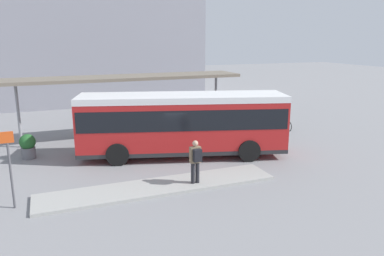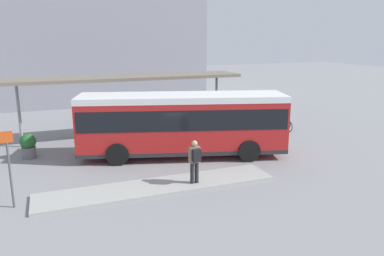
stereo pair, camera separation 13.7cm
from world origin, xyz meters
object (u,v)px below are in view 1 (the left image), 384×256
at_px(pedestrian_waiting, 196,159).
at_px(platform_sign, 10,166).
at_px(bicycle_white, 285,125).
at_px(potted_planter_near_shelter, 28,146).
at_px(bicycle_green, 283,121).
at_px(city_bus, 183,121).

distance_m(pedestrian_waiting, platform_sign, 6.79).
distance_m(pedestrian_waiting, bicycle_white, 11.38).
bearing_deg(potted_planter_near_shelter, bicycle_green, 3.76).
relative_size(pedestrian_waiting, platform_sign, 0.64).
xyz_separation_m(city_bus, pedestrian_waiting, (-0.91, -3.96, -0.70)).
relative_size(bicycle_white, bicycle_green, 0.86).
distance_m(city_bus, potted_planter_near_shelter, 7.84).
bearing_deg(bicycle_white, potted_planter_near_shelter, 94.38).
xyz_separation_m(pedestrian_waiting, bicycle_green, (9.42, 7.48, -0.76)).
xyz_separation_m(city_bus, platform_sign, (-7.66, -3.47, -0.29)).
xyz_separation_m(potted_planter_near_shelter, platform_sign, (-0.32, -5.95, 0.90)).
bearing_deg(city_bus, potted_planter_near_shelter, 177.58).
distance_m(potted_planter_near_shelter, platform_sign, 6.02).
bearing_deg(bicycle_green, platform_sign, 118.82).
distance_m(city_bus, bicycle_green, 9.33).
xyz_separation_m(pedestrian_waiting, potted_planter_near_shelter, (-6.44, 6.44, -0.49)).
bearing_deg(pedestrian_waiting, city_bus, -14.19).
height_order(bicycle_green, potted_planter_near_shelter, potted_planter_near_shelter).
relative_size(bicycle_green, potted_planter_near_shelter, 1.44).
bearing_deg(bicycle_white, platform_sign, 114.75).
height_order(potted_planter_near_shelter, platform_sign, platform_sign).
bearing_deg(city_bus, bicycle_white, 35.17).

